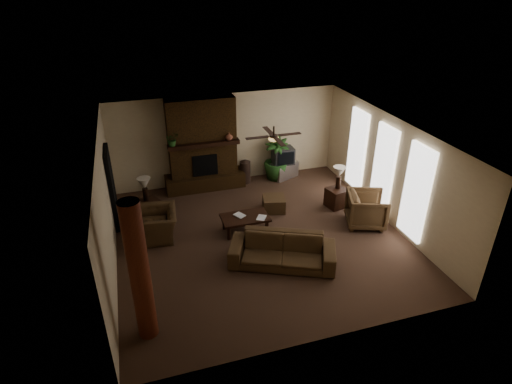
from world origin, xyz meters
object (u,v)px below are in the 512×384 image
object	(u,v)px
ottoman	(274,204)
side_table_right	(336,198)
sofa	(282,246)
side_table_left	(150,209)
armchair_right	(367,208)
armchair_left	(157,220)
tv_stand	(284,170)
floor_plant	(276,167)
floor_vase	(245,170)
coffee_table	(245,219)
log_column	(139,273)
lamp_left	(144,185)
lamp_right	(339,173)

from	to	relation	value
ottoman	side_table_right	xyz separation A→B (m)	(1.77, -0.31, 0.08)
sofa	side_table_left	distance (m)	4.00
armchair_right	side_table_left	xyz separation A→B (m)	(-5.41, 1.98, -0.22)
armchair_left	side_table_right	bearing A→B (deg)	95.76
tv_stand	floor_plant	size ratio (longest dim) A/B	0.61
side_table_left	floor_vase	bearing A→B (deg)	24.28
side_table_right	sofa	bearing A→B (deg)	-139.41
tv_stand	side_table_right	xyz separation A→B (m)	(0.75, -2.25, 0.03)
coffee_table	floor_plant	size ratio (longest dim) A/B	0.86
log_column	side_table_left	size ratio (longest dim) A/B	5.09
coffee_table	side_table_right	distance (m)	2.87
tv_stand	lamp_left	bearing A→B (deg)	173.43
sofa	armchair_left	distance (m)	3.27
tv_stand	lamp_left	distance (m)	4.68
armchair_left	floor_vase	size ratio (longest dim) A/B	1.44
sofa	coffee_table	bearing A→B (deg)	130.10
tv_stand	side_table_right	world-z (taller)	side_table_right
side_table_left	side_table_right	bearing A→B (deg)	-9.71
tv_stand	lamp_right	size ratio (longest dim) A/B	1.31
sofa	side_table_left	xyz separation A→B (m)	(-2.72, 2.92, -0.19)
lamp_left	floor_plant	bearing A→B (deg)	17.54
armchair_left	floor_vase	bearing A→B (deg)	133.22
armchair_left	tv_stand	world-z (taller)	armchair_left
coffee_table	floor_plant	distance (m)	3.25
coffee_table	ottoman	world-z (taller)	coffee_table
ottoman	side_table_left	distance (m)	3.39
armchair_left	lamp_right	xyz separation A→B (m)	(5.05, 0.13, 0.52)
floor_plant	lamp_right	bearing A→B (deg)	-63.50
log_column	coffee_table	xyz separation A→B (m)	(2.66, 2.81, -1.03)
floor_vase	side_table_right	size ratio (longest dim) A/B	1.40
log_column	lamp_right	bearing A→B (deg)	31.22
armchair_left	lamp_right	bearing A→B (deg)	96.43
log_column	floor_vase	xyz separation A→B (m)	(3.43, 5.55, -0.97)
armchair_left	side_table_right	distance (m)	5.01
lamp_right	side_table_left	bearing A→B (deg)	171.02
floor_plant	lamp_right	distance (m)	2.50
lamp_left	log_column	bearing A→B (deg)	-94.33
lamp_left	side_table_right	distance (m)	5.30
sofa	floor_vase	xyz separation A→B (m)	(0.33, 4.30, -0.03)
ottoman	lamp_left	bearing A→B (deg)	169.94
floor_vase	side_table_right	bearing A→B (deg)	-47.67
tv_stand	side_table_left	world-z (taller)	side_table_left
log_column	floor_plant	size ratio (longest dim) A/B	2.02
floor_plant	side_table_right	xyz separation A→B (m)	(1.03, -2.23, -0.11)
armchair_left	side_table_right	world-z (taller)	armchair_left
sofa	lamp_left	distance (m)	4.10
log_column	lamp_right	xyz separation A→B (m)	(5.54, 3.36, -0.40)
coffee_table	lamp_right	distance (m)	2.99
armchair_left	lamp_right	world-z (taller)	lamp_right
side_table_left	floor_plant	bearing A→B (deg)	18.31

